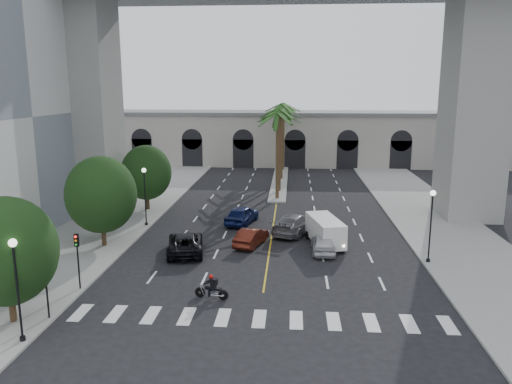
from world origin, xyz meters
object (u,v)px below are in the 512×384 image
Objects in this scene: car_a at (323,243)px; lamp_post_left_near at (17,281)px; traffic_signal_far at (77,252)px; pedestrian_a at (36,255)px; car_d at (295,224)px; pedestrian_b at (33,264)px; motorcycle_rider at (212,288)px; lamp_post_right at (431,220)px; cargo_van at (325,230)px; car_b at (251,237)px; car_e at (242,215)px; car_c at (185,243)px; traffic_signal_near at (45,276)px; lamp_post_left_far at (145,192)px.

lamp_post_left_near is at bearing 43.75° from car_a.
traffic_signal_far reaches higher than pedestrian_a.
lamp_post_left_near is at bearing 78.50° from car_d.
pedestrian_b is (-19.13, -7.07, 0.35)m from car_a.
motorcycle_rider reaches higher than car_a.
lamp_post_right is at bearing 46.39° from pedestrian_b.
lamp_post_right reaches higher than traffic_signal_far.
lamp_post_right is 1.47× the size of traffic_signal_far.
car_b is at bearing 171.10° from cargo_van.
car_b is 0.79× the size of cargo_van.
lamp_post_right is 1.25× the size of car_b.
traffic_signal_far reaches higher than car_e.
car_e is 2.80× the size of pedestrian_a.
pedestrian_b is at bearing 64.75° from car_e.
pedestrian_a is (-20.18, -6.88, -0.18)m from cargo_van.
lamp_post_right is at bearing 15.98° from pedestrian_a.
lamp_post_right reaches higher than cargo_van.
pedestrian_b is (-8.69, -6.14, 0.30)m from car_c.
car_d is 1.09× the size of cargo_van.
traffic_signal_near is 17.00m from car_b.
pedestrian_b is (-26.43, -5.07, -2.14)m from lamp_post_right.
pedestrian_b is (-12.08, 2.01, 0.40)m from motorcycle_rider.
traffic_signal_near is at bearing 38.76° from car_a.
motorcycle_rider is 13.50m from pedestrian_a.
car_b is 15.71m from pedestrian_a.
traffic_signal_far is at bearing 28.59° from car_a.
car_b is at bearing 58.68° from lamp_post_left_near.
car_a is at bearing -111.30° from cargo_van.
lamp_post_right is 0.99× the size of cargo_van.
car_e is (-4.84, 2.72, -0.01)m from car_d.
car_e reaches higher than car_b.
car_a is 1.83m from cargo_van.
traffic_signal_near is 19.91m from car_a.
traffic_signal_far is at bearing 76.78° from car_e.
car_d reaches higher than car_a.
traffic_signal_far reaches higher than car_d.
pedestrian_a is 2.11m from pedestrian_b.
car_c is at bearing 70.79° from pedestrian_b.
car_c is at bearing 56.78° from traffic_signal_far.
car_a is (-7.30, 2.00, -2.49)m from lamp_post_right.
car_a is at bearing 39.07° from traffic_signal_near.
car_d is (13.33, 19.92, -2.37)m from lamp_post_left_near.
pedestrian_a is at bearing -173.45° from lamp_post_right.
cargo_van reaches higher than pedestrian_a.
traffic_signal_far is 18.26m from car_e.
lamp_post_right is at bearing 38.86° from motorcycle_rider.
car_e is (8.49, 22.64, -2.38)m from lamp_post_left_near.
lamp_post_left_far is 1.00× the size of lamp_post_right.
traffic_signal_far is (0.10, -14.50, -0.71)m from lamp_post_left_far.
car_b is at bearing 165.78° from lamp_post_right.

